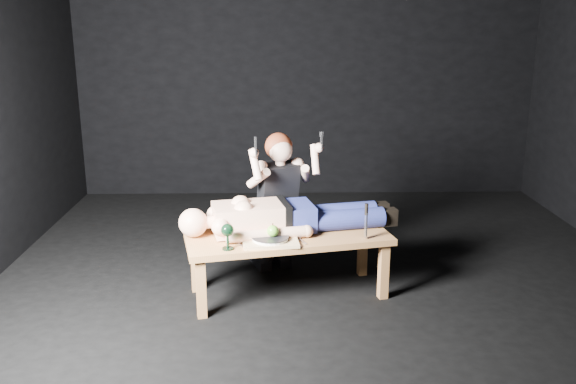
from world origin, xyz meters
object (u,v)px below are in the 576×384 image
object	(u,v)px
serving_tray	(270,241)
carving_knife	(366,221)
table	(288,265)
lying_man	(290,212)
kneeling_woman	(275,200)
goblet	(228,237)

from	to	relation	value
serving_tray	carving_knife	world-z (taller)	carving_knife
table	lying_man	bearing A→B (deg)	69.48
table	serving_tray	xyz separation A→B (m)	(-0.12, -0.15, 0.24)
lying_man	kneeling_woman	world-z (taller)	kneeling_woman
goblet	carving_knife	size ratio (longest dim) A/B	0.69
table	carving_knife	distance (m)	0.64
goblet	carving_knife	bearing A→B (deg)	10.91
serving_tray	carving_knife	xyz separation A→B (m)	(0.66, 0.06, 0.11)
serving_tray	carving_knife	size ratio (longest dim) A/B	1.47
serving_tray	table	bearing A→B (deg)	50.35
kneeling_woman	serving_tray	size ratio (longest dim) A/B	3.08
kneeling_woman	goblet	bearing A→B (deg)	-133.46
table	goblet	size ratio (longest dim) A/B	8.09
table	kneeling_woman	world-z (taller)	kneeling_woman
serving_tray	carving_knife	bearing A→B (deg)	5.58
lying_man	carving_knife	distance (m)	0.55
table	serving_tray	world-z (taller)	serving_tray
kneeling_woman	serving_tray	xyz separation A→B (m)	(-0.04, -0.60, -0.11)
serving_tray	goblet	distance (m)	0.31
lying_man	goblet	bearing A→B (deg)	-149.51
lying_man	serving_tray	bearing A→B (deg)	-129.89
kneeling_woman	carving_knife	xyz separation A→B (m)	(0.62, -0.54, 0.00)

